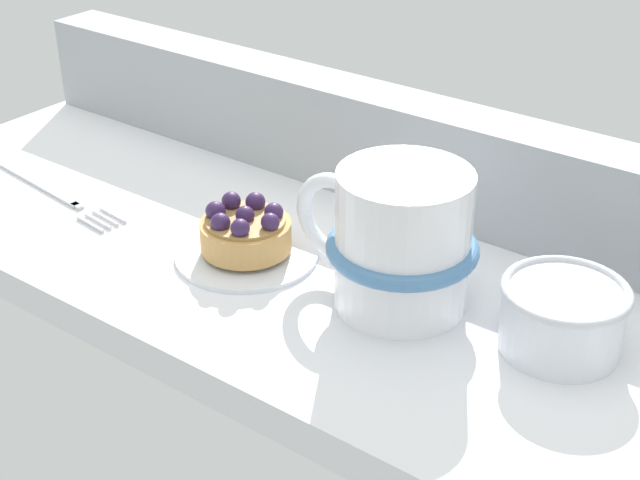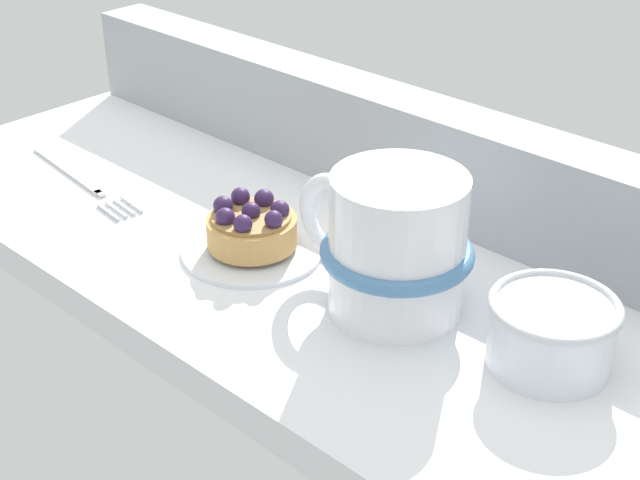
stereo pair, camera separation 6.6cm
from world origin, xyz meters
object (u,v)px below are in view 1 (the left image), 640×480
Objects in this scene: raspberry_tart at (245,230)px; sugar_bowl at (562,316)px; dessert_plate at (247,252)px; dessert_fork at (55,193)px; coffee_mug at (399,240)px.

sugar_bowl is at bearing 7.58° from raspberry_tart.
dessert_plate is 0.62× the size of dessert_fork.
sugar_bowl is (43.67, 5.21, 2.19)cm from dessert_fork.
coffee_mug is 1.72× the size of sugar_bowl.
raspberry_tart reaches higher than dessert_fork.
sugar_bowl reaches higher than dessert_fork.
dessert_plate is 0.77× the size of coffee_mug.
coffee_mug reaches higher than dessert_fork.
raspberry_tart is at bearing -172.42° from sugar_bowl.
sugar_bowl is at bearing 7.60° from dessert_plate.
coffee_mug is (12.52, 1.49, 4.59)cm from dessert_plate.
dessert_fork is at bearing -173.79° from coffee_mug.
dessert_plate is 1.91cm from raspberry_tart.
sugar_bowl is at bearing 8.48° from coffee_mug.
raspberry_tart is 0.39× the size of dessert_fork.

